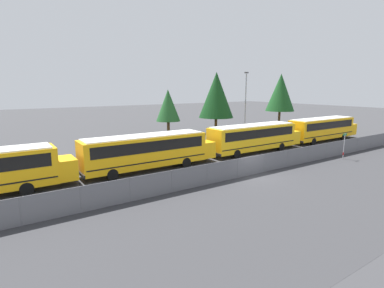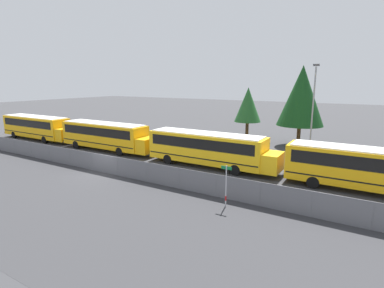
{
  "view_description": "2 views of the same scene",
  "coord_description": "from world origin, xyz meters",
  "px_view_note": "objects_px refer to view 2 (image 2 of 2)",
  "views": [
    {
      "loc": [
        -17.61,
        -17.27,
        7.2
      ],
      "look_at": [
        -1.8,
        6.18,
        1.86
      ],
      "focal_mm": 28.0,
      "sensor_mm": 36.0,
      "label": 1
    },
    {
      "loc": [
        19.18,
        -17.46,
        7.77
      ],
      "look_at": [
        5.31,
        5.8,
        2.07
      ],
      "focal_mm": 28.0,
      "sensor_mm": 36.0,
      "label": 2
    }
  ],
  "objects_px": {
    "school_bus_0": "(37,126)",
    "school_bus_1": "(106,134)",
    "school_bus_2": "(208,147)",
    "school_bus_3": "(374,168)",
    "street_sign": "(226,185)",
    "tree_0": "(248,105)",
    "light_pole": "(313,107)",
    "tree_2": "(301,96)"
  },
  "relations": [
    {
      "from": "school_bus_0",
      "to": "school_bus_1",
      "type": "relative_size",
      "value": 1.0
    },
    {
      "from": "school_bus_2",
      "to": "school_bus_3",
      "type": "xyz_separation_m",
      "value": [
        13.06,
        0.01,
        0.0
      ]
    },
    {
      "from": "school_bus_2",
      "to": "street_sign",
      "type": "distance_m",
      "value": 9.07
    },
    {
      "from": "school_bus_0",
      "to": "tree_0",
      "type": "bearing_deg",
      "value": 33.64
    },
    {
      "from": "school_bus_3",
      "to": "street_sign",
      "type": "bearing_deg",
      "value": -136.63
    },
    {
      "from": "school_bus_2",
      "to": "light_pole",
      "type": "height_order",
      "value": "light_pole"
    },
    {
      "from": "school_bus_2",
      "to": "light_pole",
      "type": "distance_m",
      "value": 12.16
    },
    {
      "from": "school_bus_3",
      "to": "school_bus_2",
      "type": "bearing_deg",
      "value": -179.94
    },
    {
      "from": "street_sign",
      "to": "school_bus_3",
      "type": "bearing_deg",
      "value": 43.37
    },
    {
      "from": "tree_0",
      "to": "light_pole",
      "type": "bearing_deg",
      "value": -34.92
    },
    {
      "from": "school_bus_0",
      "to": "school_bus_2",
      "type": "relative_size",
      "value": 1.0
    },
    {
      "from": "street_sign",
      "to": "light_pole",
      "type": "xyz_separation_m",
      "value": [
        2.12,
        16.61,
        3.68
      ]
    },
    {
      "from": "school_bus_0",
      "to": "tree_2",
      "type": "height_order",
      "value": "tree_2"
    },
    {
      "from": "school_bus_0",
      "to": "street_sign",
      "type": "relative_size",
      "value": 4.68
    },
    {
      "from": "school_bus_0",
      "to": "tree_2",
      "type": "xyz_separation_m",
      "value": [
        31.28,
        13.67,
        4.21
      ]
    },
    {
      "from": "school_bus_0",
      "to": "tree_2",
      "type": "distance_m",
      "value": 34.39
    },
    {
      "from": "light_pole",
      "to": "tree_2",
      "type": "xyz_separation_m",
      "value": [
        -2.06,
        4.39,
        0.94
      ]
    },
    {
      "from": "street_sign",
      "to": "tree_0",
      "type": "height_order",
      "value": "tree_0"
    },
    {
      "from": "tree_0",
      "to": "tree_2",
      "type": "relative_size",
      "value": 0.72
    },
    {
      "from": "school_bus_3",
      "to": "tree_0",
      "type": "xyz_separation_m",
      "value": [
        -15.23,
        15.76,
        2.71
      ]
    },
    {
      "from": "school_bus_0",
      "to": "light_pole",
      "type": "distance_m",
      "value": 34.76
    },
    {
      "from": "school_bus_1",
      "to": "tree_2",
      "type": "relative_size",
      "value": 1.31
    },
    {
      "from": "school_bus_1",
      "to": "tree_0",
      "type": "height_order",
      "value": "tree_0"
    },
    {
      "from": "light_pole",
      "to": "tree_0",
      "type": "xyz_separation_m",
      "value": [
        -9.47,
        6.61,
        -0.55
      ]
    },
    {
      "from": "school_bus_0",
      "to": "school_bus_1",
      "type": "xyz_separation_m",
      "value": [
        12.9,
        0.08,
        0.0
      ]
    },
    {
      "from": "school_bus_0",
      "to": "tree_0",
      "type": "height_order",
      "value": "tree_0"
    },
    {
      "from": "school_bus_0",
      "to": "tree_0",
      "type": "relative_size",
      "value": 1.81
    },
    {
      "from": "school_bus_3",
      "to": "tree_0",
      "type": "height_order",
      "value": "tree_0"
    },
    {
      "from": "school_bus_1",
      "to": "tree_0",
      "type": "xyz_separation_m",
      "value": [
        10.97,
        15.81,
        2.71
      ]
    },
    {
      "from": "school_bus_2",
      "to": "school_bus_3",
      "type": "relative_size",
      "value": 1.0
    },
    {
      "from": "street_sign",
      "to": "tree_2",
      "type": "relative_size",
      "value": 0.28
    },
    {
      "from": "tree_2",
      "to": "tree_0",
      "type": "bearing_deg",
      "value": 163.35
    },
    {
      "from": "school_bus_0",
      "to": "light_pole",
      "type": "relative_size",
      "value": 1.33
    },
    {
      "from": "school_bus_1",
      "to": "tree_2",
      "type": "bearing_deg",
      "value": 36.48
    },
    {
      "from": "school_bus_0",
      "to": "school_bus_1",
      "type": "bearing_deg",
      "value": 0.35
    },
    {
      "from": "school_bus_0",
      "to": "school_bus_2",
      "type": "bearing_deg",
      "value": 0.25
    },
    {
      "from": "school_bus_2",
      "to": "light_pole",
      "type": "bearing_deg",
      "value": 51.5
    },
    {
      "from": "school_bus_1",
      "to": "tree_2",
      "type": "xyz_separation_m",
      "value": [
        18.38,
        13.59,
        4.21
      ]
    },
    {
      "from": "school_bus_2",
      "to": "tree_0",
      "type": "relative_size",
      "value": 1.81
    },
    {
      "from": "school_bus_2",
      "to": "tree_2",
      "type": "distance_m",
      "value": 15.13
    },
    {
      "from": "school_bus_1",
      "to": "street_sign",
      "type": "distance_m",
      "value": 19.76
    },
    {
      "from": "light_pole",
      "to": "street_sign",
      "type": "bearing_deg",
      "value": -97.28
    }
  ]
}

